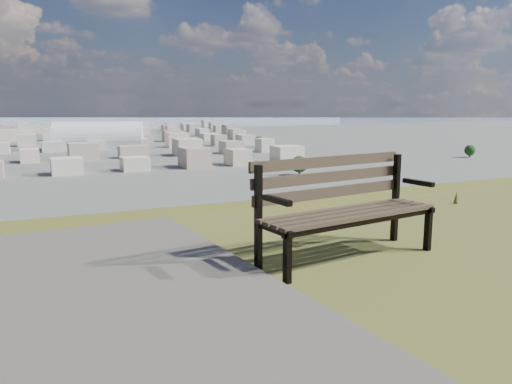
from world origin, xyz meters
name	(u,v)px	position (x,y,z in m)	size (l,w,h in m)	color
park_bench	(343,202)	(-0.51, 1.80, 25.52)	(1.80, 0.79, 0.91)	#493B2A
gravel_patch	(60,312)	(-2.96, 1.46, 25.04)	(3.03, 4.32, 0.09)	#5F5B52
arena	(99,141)	(37.34, 307.91, 5.06)	(54.61, 33.79, 21.45)	beige
city_blocks	(29,136)	(0.00, 394.44, 3.50)	(395.00, 361.00, 7.00)	beige
bay_water	(25,121)	(0.00, 900.00, 0.00)	(2400.00, 700.00, 0.12)	#9BB2C5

